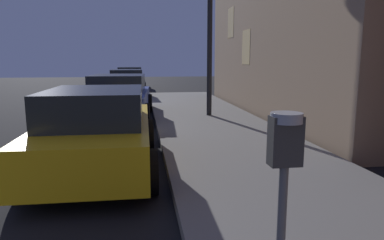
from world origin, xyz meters
TOP-DOWN VIEW (x-y plane):
  - parking_meter at (4.45, 0.83)m, footprint 0.19×0.19m
  - car_yellow_cab at (2.85, 4.93)m, footprint 2.00×4.10m
  - car_blue at (2.85, 10.55)m, footprint 2.31×4.55m
  - car_black at (2.85, 17.17)m, footprint 2.15×4.12m
  - car_white at (2.85, 23.83)m, footprint 2.03×4.40m
  - street_lamp at (5.76, 9.82)m, footprint 0.44×0.44m

SIDE VIEW (x-z plane):
  - car_blue at x=2.85m, z-range -0.01..1.42m
  - car_black at x=2.85m, z-range -0.01..1.42m
  - car_white at x=2.85m, z-range -0.01..1.42m
  - car_yellow_cab at x=2.85m, z-range 0.00..1.43m
  - parking_meter at x=4.45m, z-range 0.52..1.97m
  - street_lamp at x=5.76m, z-range 1.02..6.23m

